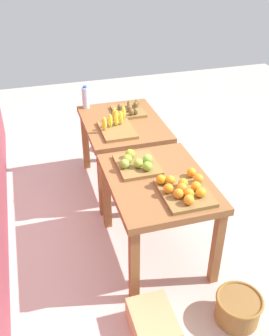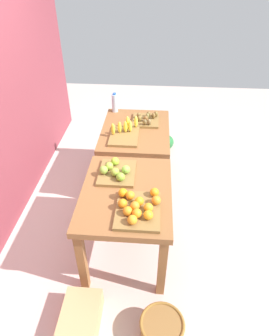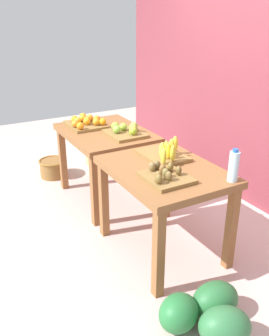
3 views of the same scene
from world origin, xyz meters
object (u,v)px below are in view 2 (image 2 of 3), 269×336
at_px(watermelon_pile, 154,139).
at_px(cardboard_produce_box, 81,317).
at_px(kiwi_bin, 146,119).
at_px(water_bottle, 115,103).
at_px(banana_crate, 125,132).
at_px(wicker_basket, 162,329).
at_px(display_table_left, 126,200).
at_px(apple_bin, 116,171).
at_px(orange_bin, 138,207).
at_px(display_table_right, 135,137).

xyz_separation_m(watermelon_pile, cardboard_produce_box, (-2.81, 0.52, -0.02)).
xyz_separation_m(kiwi_bin, water_bottle, (0.26, 0.42, 0.09)).
distance_m(banana_crate, wicker_basket, 1.99).
height_order(display_table_left, water_bottle, water_bottle).
bearing_deg(water_bottle, banana_crate, -162.82).
distance_m(banana_crate, cardboard_produce_box, 1.90).
bearing_deg(wicker_basket, cardboard_produce_box, 85.61).
bearing_deg(watermelon_pile, wicker_basket, -177.40).
bearing_deg(cardboard_produce_box, kiwi_bin, -11.20).
bearing_deg(apple_bin, orange_bin, -153.18).
bearing_deg(cardboard_produce_box, display_table_right, -8.88).
bearing_deg(apple_bin, water_bottle, 7.87).
bearing_deg(display_table_left, wicker_basket, -157.63).
bearing_deg(cardboard_produce_box, water_bottle, 0.06).
bearing_deg(cardboard_produce_box, orange_bin, -36.92).
relative_size(display_table_right, apple_bin, 2.60).
bearing_deg(kiwi_bin, display_table_right, 147.78).
bearing_deg(display_table_right, display_table_left, 180.00).
relative_size(kiwi_bin, water_bottle, 1.42).
height_order(water_bottle, wicker_basket, water_bottle).
relative_size(display_table_right, kiwi_bin, 2.89).
height_order(kiwi_bin, wicker_basket, kiwi_bin).
distance_m(apple_bin, kiwi_bin, 1.11).
height_order(display_table_left, banana_crate, banana_crate).
bearing_deg(display_table_right, orange_bin, -174.99).
relative_size(orange_bin, wicker_basket, 1.27).
relative_size(banana_crate, water_bottle, 1.74).
bearing_deg(watermelon_pile, display_table_left, 173.73).
bearing_deg(banana_crate, apple_bin, 179.50).
relative_size(orange_bin, water_bottle, 1.75).
height_order(apple_bin, banana_crate, banana_crate).
distance_m(display_table_left, orange_bin, 0.31).
xyz_separation_m(water_bottle, wicker_basket, (-2.42, -0.65, -0.79)).
distance_m(orange_bin, cardboard_produce_box, 1.01).
distance_m(display_table_left, watermelon_pile, 2.09).
distance_m(apple_bin, watermelon_pile, 1.94).
distance_m(orange_bin, banana_crate, 1.21).
bearing_deg(watermelon_pile, cardboard_produce_box, 169.50).
bearing_deg(display_table_left, water_bottle, 10.92).
distance_m(apple_bin, cardboard_produce_box, 1.27).
relative_size(apple_bin, cardboard_produce_box, 1.00).
bearing_deg(apple_bin, display_table_right, -7.44).
distance_m(display_table_right, apple_bin, 0.92).
xyz_separation_m(display_table_right, apple_bin, (-0.89, 0.12, 0.16)).
distance_m(orange_bin, water_bottle, 1.86).
height_order(apple_bin, kiwi_bin, apple_bin).
height_order(display_table_right, water_bottle, water_bottle).
bearing_deg(apple_bin, display_table_left, -152.59).
bearing_deg(wicker_basket, watermelon_pile, 2.60).
xyz_separation_m(orange_bin, banana_crate, (1.19, 0.23, 0.00)).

